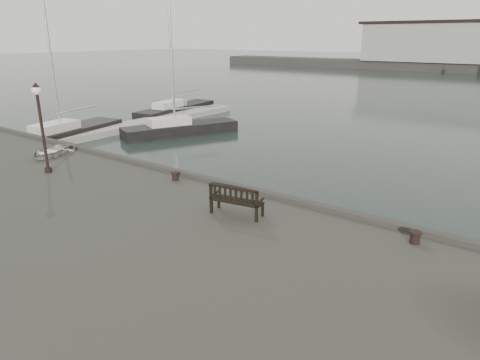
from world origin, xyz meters
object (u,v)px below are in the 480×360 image
object	(u,v)px
dinghy	(50,151)
yacht_b	(176,111)
lamp_post	(40,116)
yacht_c	(181,131)
yacht_a	(67,136)
bench	(236,206)
bollard_left	(175,176)
bollard_right	(415,237)

from	to	relation	value
dinghy	yacht_b	distance (m)	21.72
yacht_b	lamp_post	bearing A→B (deg)	-66.05
yacht_c	yacht_a	bearing A→B (deg)	-107.56
bench	yacht_b	size ratio (longest dim) A/B	0.14
yacht_a	bench	bearing A→B (deg)	-29.63
yacht_b	yacht_c	distance (m)	9.40
bollard_left	yacht_b	bearing A→B (deg)	134.43
bollard_left	dinghy	bearing A→B (deg)	-172.90
bollard_left	bollard_right	world-z (taller)	bollard_right
bench	dinghy	bearing A→B (deg)	167.47
bollard_left	dinghy	distance (m)	7.79
bollard_right	yacht_a	world-z (taller)	yacht_a
bollard_left	yacht_a	world-z (taller)	yacht_a
yacht_c	lamp_post	bearing A→B (deg)	-43.36
bollard_left	lamp_post	size ratio (longest dim) A/B	0.09
bollard_right	yacht_b	distance (m)	32.99
yacht_a	yacht_c	world-z (taller)	yacht_a
yacht_a	yacht_b	bearing A→B (deg)	83.68
bench	bollard_right	bearing A→B (deg)	4.15
yacht_a	yacht_c	bearing A→B (deg)	36.37
yacht_c	yacht_b	bearing A→B (deg)	161.08
bollard_left	yacht_b	xyz separation A→B (m)	(-17.84, 18.20, -1.49)
bench	bollard_right	xyz separation A→B (m)	(5.38, 1.39, -0.14)
dinghy	yacht_c	xyz separation A→B (m)	(-3.30, 12.69, -1.56)
bollard_right	lamp_post	world-z (taller)	lamp_post
yacht_a	bollard_right	bearing A→B (deg)	-23.21
bollard_left	yacht_c	distance (m)	16.17
dinghy	yacht_c	bearing A→B (deg)	81.73
bench	dinghy	distance (m)	11.97
dinghy	yacht_a	xyz separation A→B (m)	(-8.98, 6.43, -1.56)
bench	yacht_c	bearing A→B (deg)	128.91
bollard_left	yacht_b	world-z (taller)	yacht_b
lamp_post	yacht_a	size ratio (longest dim) A/B	0.30
bench	bollard_right	world-z (taller)	bench
bollard_right	yacht_b	world-z (taller)	yacht_b
bench	dinghy	world-z (taller)	bench
dinghy	yacht_a	bearing A→B (deg)	121.50
bollard_left	yacht_c	bearing A→B (deg)	133.26
lamp_post	bollard_right	bearing A→B (deg)	9.53
lamp_post	yacht_b	size ratio (longest dim) A/B	0.29
bollard_left	yacht_b	distance (m)	25.53
lamp_post	bench	bearing A→B (deg)	6.63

